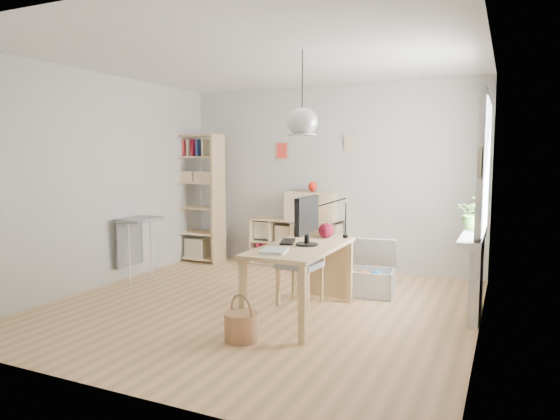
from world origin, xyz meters
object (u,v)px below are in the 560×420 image
at_px(desk, 301,254).
at_px(monitor, 307,218).
at_px(drawer_chest, 311,206).
at_px(cube_shelf, 295,246).
at_px(tall_bookshelf, 197,193).
at_px(chair, 302,260).
at_px(storage_chest, 369,277).

xyz_separation_m(desk, monitor, (0.05, 0.02, 0.37)).
bearing_deg(drawer_chest, cube_shelf, 166.51).
distance_m(cube_shelf, tall_bookshelf, 1.77).
bearing_deg(cube_shelf, desk, -65.39).
bearing_deg(chair, monitor, -58.07).
height_order(tall_bookshelf, monitor, tall_bookshelf).
bearing_deg(monitor, cube_shelf, 114.31).
relative_size(chair, drawer_chest, 1.17).
bearing_deg(cube_shelf, drawer_chest, -8.55).
xyz_separation_m(desk, storage_chest, (0.41, 1.14, -0.45)).
height_order(tall_bookshelf, storage_chest, tall_bookshelf).
bearing_deg(storage_chest, drawer_chest, 132.06).
height_order(chair, storage_chest, chair).
bearing_deg(drawer_chest, desk, -76.07).
height_order(desk, chair, chair).
height_order(chair, drawer_chest, drawer_chest).
bearing_deg(tall_bookshelf, drawer_chest, 7.44).
relative_size(storage_chest, monitor, 1.30).
relative_size(cube_shelf, storage_chest, 1.88).
xyz_separation_m(cube_shelf, drawer_chest, (0.27, -0.04, 0.63)).
relative_size(cube_shelf, monitor, 2.44).
bearing_deg(chair, desk, -64.31).
relative_size(desk, chair, 1.74).
relative_size(desk, cube_shelf, 1.07).
bearing_deg(tall_bookshelf, storage_chest, -15.19).
xyz_separation_m(cube_shelf, tall_bookshelf, (-1.56, -0.28, 0.79)).
height_order(desk, drawer_chest, drawer_chest).
bearing_deg(desk, monitor, 20.30).
distance_m(cube_shelf, monitor, 2.57).
bearing_deg(monitor, chair, 115.65).
bearing_deg(chair, cube_shelf, 120.24).
bearing_deg(storage_chest, chair, -136.72).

